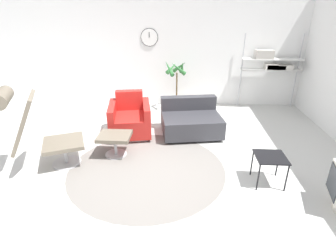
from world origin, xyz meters
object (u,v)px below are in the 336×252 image
(lounge_chair, at_px, (33,125))
(potted_plant, at_px, (176,88))
(shelf_unit, at_px, (272,64))
(ottoman, at_px, (115,139))
(side_table, at_px, (270,159))
(couch_low, at_px, (191,121))
(armchair_red, at_px, (130,120))

(lounge_chair, height_order, potted_plant, lounge_chair)
(potted_plant, xyz_separation_m, shelf_unit, (2.25, 0.19, 0.57))
(ottoman, height_order, side_table, side_table)
(side_table, distance_m, potted_plant, 3.35)
(ottoman, relative_size, shelf_unit, 0.30)
(lounge_chair, bearing_deg, couch_low, 97.67)
(side_table, height_order, potted_plant, potted_plant)
(side_table, bearing_deg, ottoman, 164.57)
(lounge_chair, relative_size, armchair_red, 1.30)
(couch_low, xyz_separation_m, shelf_unit, (1.91, 1.63, 0.84))
(side_table, bearing_deg, lounge_chair, 176.93)
(ottoman, xyz_separation_m, armchair_red, (0.09, 0.85, 0.01))
(armchair_red, bearing_deg, ottoman, 73.57)
(lounge_chair, bearing_deg, ottoman, 90.00)
(ottoman, distance_m, couch_low, 1.59)
(armchair_red, distance_m, potted_plant, 1.78)
(couch_low, bearing_deg, side_table, 113.94)
(lounge_chair, xyz_separation_m, couch_low, (2.32, 1.41, -0.48))
(couch_low, xyz_separation_m, potted_plant, (-0.34, 1.45, 0.27))
(couch_low, distance_m, potted_plant, 1.51)
(shelf_unit, bearing_deg, lounge_chair, -144.27)
(couch_low, height_order, shelf_unit, shelf_unit)
(ottoman, distance_m, side_table, 2.41)
(ottoman, distance_m, armchair_red, 0.85)
(armchair_red, bearing_deg, potted_plant, -128.84)
(lounge_chair, xyz_separation_m, armchair_red, (1.14, 1.31, -0.43))
(side_table, relative_size, shelf_unit, 0.24)
(lounge_chair, height_order, shelf_unit, shelf_unit)
(armchair_red, xyz_separation_m, side_table, (2.23, -1.49, 0.08))
(lounge_chair, bearing_deg, side_table, 63.25)
(potted_plant, relative_size, shelf_unit, 0.67)
(ottoman, bearing_deg, side_table, -15.43)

